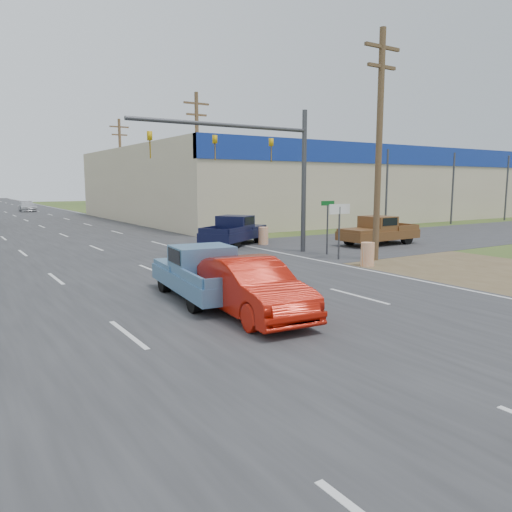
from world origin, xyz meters
TOP-DOWN VIEW (x-y plane):
  - main_road at (0.00, 40.00)m, footprint 15.00×180.00m
  - cross_road at (0.00, 18.00)m, footprint 120.00×10.00m
  - dirt_verge at (11.00, 10.00)m, footprint 8.00×18.00m
  - big_box_store at (32.00, 39.93)m, footprint 50.00×28.10m
  - utility_pole_1 at (9.50, 13.00)m, footprint 2.00×0.28m
  - utility_pole_2 at (9.50, 31.00)m, footprint 2.00×0.28m
  - utility_pole_3 at (9.50, 49.00)m, footprint 2.00×0.28m
  - tree_3 at (55.00, 70.00)m, footprint 8.40×8.40m
  - tree_5 at (30.00, 95.00)m, footprint 7.98×7.98m
  - barrel_0 at (8.00, 12.00)m, footprint 0.56×0.56m
  - barrel_1 at (8.40, 20.50)m, footprint 0.56×0.56m
  - lane_sign at (8.20, 14.00)m, footprint 1.20×0.08m
  - street_name_sign at (8.80, 15.50)m, footprint 0.80×0.08m
  - signal_mast at (5.82, 17.00)m, footprint 9.12×0.40m
  - red_convertible at (-0.36, 7.87)m, footprint 1.95×4.66m
  - blue_pickup at (-0.49, 10.44)m, footprint 2.38×4.99m
  - navy_pickup at (7.08, 21.36)m, footprint 5.22×4.30m
  - brown_pickup at (13.72, 16.93)m, footprint 4.96×2.05m
  - distant_car_silver at (2.55, 64.41)m, footprint 1.95×4.45m

SIDE VIEW (x-z plane):
  - dirt_verge at x=11.00m, z-range 0.00..0.01m
  - cross_road at x=0.00m, z-range 0.00..0.02m
  - main_road at x=0.00m, z-range 0.00..0.02m
  - barrel_0 at x=8.00m, z-range 0.00..1.00m
  - barrel_1 at x=8.40m, z-range 0.00..1.00m
  - distant_car_silver at x=2.55m, z-range 0.00..1.27m
  - red_convertible at x=-0.36m, z-range 0.00..1.50m
  - blue_pickup at x=-0.49m, z-range 0.01..1.60m
  - brown_pickup at x=13.72m, z-range 0.01..1.63m
  - navy_pickup at x=7.08m, z-range 0.01..1.66m
  - street_name_sign at x=8.80m, z-range 0.30..2.91m
  - lane_sign at x=8.20m, z-range 0.64..3.16m
  - big_box_store at x=32.00m, z-range 0.01..6.61m
  - signal_mast at x=5.82m, z-range 1.30..8.30m
  - utility_pole_1 at x=9.50m, z-range 0.32..10.32m
  - utility_pole_2 at x=9.50m, z-range 0.32..10.32m
  - utility_pole_3 at x=9.50m, z-range 0.32..10.32m
  - tree_5 at x=30.00m, z-range 0.94..10.82m
  - tree_3 at x=55.00m, z-range 0.99..11.39m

